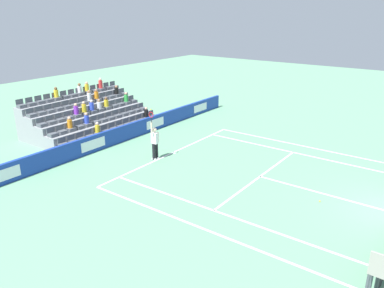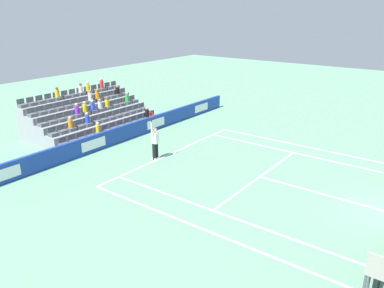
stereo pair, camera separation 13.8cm
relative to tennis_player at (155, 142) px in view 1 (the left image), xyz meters
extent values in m
cube|color=white|center=(-1.29, 0.16, -0.99)|extent=(10.97, 0.10, 0.01)
cube|color=white|center=(-1.29, 5.65, -0.99)|extent=(8.23, 0.10, 0.01)
cube|color=white|center=(-1.29, 8.85, -0.99)|extent=(0.10, 6.40, 0.01)
cube|color=white|center=(2.82, 6.10, -0.99)|extent=(0.10, 11.89, 0.01)
cube|color=white|center=(-5.41, 6.10, -0.99)|extent=(0.10, 11.89, 0.01)
cube|color=white|center=(4.19, 6.10, -0.99)|extent=(0.10, 11.89, 0.01)
cube|color=white|center=(-6.78, 6.10, -0.99)|extent=(0.10, 11.89, 0.01)
cube|color=white|center=(-1.29, 0.26, -0.99)|extent=(0.10, 0.20, 0.01)
cube|color=#193899|center=(-1.29, -3.56, -0.49)|extent=(21.02, 0.20, 0.99)
cube|color=white|center=(-9.17, -3.45, -0.49)|extent=(1.68, 0.01, 0.56)
cube|color=white|center=(-3.92, -3.45, -0.49)|extent=(1.68, 0.01, 0.56)
cube|color=white|center=(1.34, -3.45, -0.49)|extent=(1.68, 0.01, 0.56)
cube|color=white|center=(6.59, -3.45, -0.49)|extent=(1.68, 0.01, 0.56)
cylinder|color=black|center=(-0.13, 0.00, -0.54)|extent=(0.16, 0.16, 0.90)
cylinder|color=black|center=(0.11, 0.00, -0.54)|extent=(0.16, 0.16, 0.90)
cube|color=white|center=(-0.13, 0.00, -0.95)|extent=(0.12, 0.26, 0.08)
cube|color=white|center=(0.11, 0.00, -0.95)|extent=(0.12, 0.26, 0.08)
cube|color=white|center=(-0.01, 0.00, 0.21)|extent=(0.22, 0.36, 0.60)
sphere|color=beige|center=(-0.01, 0.00, 0.67)|extent=(0.24, 0.24, 0.24)
cylinder|color=beige|center=(0.21, 0.00, 0.82)|extent=(0.09, 0.09, 0.62)
cylinder|color=beige|center=(-0.23, 0.05, 0.23)|extent=(0.09, 0.09, 0.56)
cylinder|color=black|center=(0.21, 0.00, 1.27)|extent=(0.04, 0.04, 0.28)
torus|color=red|center=(0.21, 0.00, 1.55)|extent=(0.03, 0.31, 0.31)
sphere|color=#D1E533|center=(0.21, 0.00, 1.83)|extent=(0.07, 0.07, 0.07)
cylinder|color=#474C54|center=(5.09, 11.96, -0.14)|extent=(0.07, 0.07, 1.71)
cube|color=#474C54|center=(5.39, 11.94, 0.94)|extent=(0.56, 0.05, 0.04)
cube|color=gray|center=(-1.29, -4.64, -0.78)|extent=(8.06, 0.95, 0.42)
cube|color=#545960|center=(-5.01, -4.64, -0.47)|extent=(0.48, 0.44, 0.20)
cube|color=#545960|center=(-5.01, -4.84, -0.22)|extent=(0.48, 0.04, 0.30)
cube|color=#545960|center=(-4.39, -4.64, -0.47)|extent=(0.48, 0.44, 0.20)
cube|color=#545960|center=(-4.39, -4.84, -0.22)|extent=(0.48, 0.04, 0.30)
cube|color=#545960|center=(-3.77, -4.64, -0.47)|extent=(0.48, 0.44, 0.20)
cube|color=#545960|center=(-3.77, -4.84, -0.22)|extent=(0.48, 0.04, 0.30)
cube|color=#545960|center=(-3.15, -4.64, -0.47)|extent=(0.48, 0.44, 0.20)
cube|color=#545960|center=(-3.15, -4.84, -0.22)|extent=(0.48, 0.04, 0.30)
cube|color=#545960|center=(-2.53, -4.64, -0.47)|extent=(0.48, 0.44, 0.20)
cube|color=#545960|center=(-2.53, -4.84, -0.22)|extent=(0.48, 0.04, 0.30)
cube|color=#545960|center=(-1.91, -4.64, -0.47)|extent=(0.48, 0.44, 0.20)
cube|color=#545960|center=(-1.91, -4.84, -0.22)|extent=(0.48, 0.04, 0.30)
cube|color=#545960|center=(-1.29, -4.64, -0.47)|extent=(0.48, 0.44, 0.20)
cube|color=#545960|center=(-1.29, -4.84, -0.22)|extent=(0.48, 0.04, 0.30)
cube|color=#545960|center=(-0.67, -4.64, -0.47)|extent=(0.48, 0.44, 0.20)
cube|color=#545960|center=(-0.67, -4.84, -0.22)|extent=(0.48, 0.04, 0.30)
cube|color=#545960|center=(-0.05, -4.64, -0.47)|extent=(0.48, 0.44, 0.20)
cube|color=#545960|center=(-0.05, -4.84, -0.22)|extent=(0.48, 0.04, 0.30)
cube|color=#545960|center=(0.57, -4.64, -0.47)|extent=(0.48, 0.44, 0.20)
cube|color=#545960|center=(0.57, -4.84, -0.22)|extent=(0.48, 0.04, 0.30)
cube|color=#545960|center=(1.19, -4.64, -0.47)|extent=(0.48, 0.44, 0.20)
cube|color=#545960|center=(1.19, -4.84, -0.22)|extent=(0.48, 0.04, 0.30)
cube|color=#545960|center=(1.81, -4.64, -0.47)|extent=(0.48, 0.44, 0.20)
cube|color=#545960|center=(1.81, -4.84, -0.22)|extent=(0.48, 0.04, 0.30)
cube|color=#545960|center=(2.43, -4.64, -0.47)|extent=(0.48, 0.44, 0.20)
cube|color=#545960|center=(2.43, -4.84, -0.22)|extent=(0.48, 0.04, 0.30)
cube|color=gray|center=(-1.29, -5.59, -0.57)|extent=(8.06, 0.95, 0.84)
cube|color=#545960|center=(-5.01, -5.59, -0.05)|extent=(0.48, 0.44, 0.20)
cube|color=#545960|center=(-5.01, -5.79, 0.20)|extent=(0.48, 0.04, 0.30)
cube|color=#545960|center=(-4.39, -5.59, -0.05)|extent=(0.48, 0.44, 0.20)
cube|color=#545960|center=(-4.39, -5.79, 0.20)|extent=(0.48, 0.04, 0.30)
cube|color=#545960|center=(-3.77, -5.59, -0.05)|extent=(0.48, 0.44, 0.20)
cube|color=#545960|center=(-3.77, -5.79, 0.20)|extent=(0.48, 0.04, 0.30)
cube|color=#545960|center=(-3.15, -5.59, -0.05)|extent=(0.48, 0.44, 0.20)
cube|color=#545960|center=(-3.15, -5.79, 0.20)|extent=(0.48, 0.04, 0.30)
cube|color=#545960|center=(-2.53, -5.59, -0.05)|extent=(0.48, 0.44, 0.20)
cube|color=#545960|center=(-2.53, -5.79, 0.20)|extent=(0.48, 0.04, 0.30)
cube|color=#545960|center=(-1.91, -5.59, -0.05)|extent=(0.48, 0.44, 0.20)
cube|color=#545960|center=(-1.91, -5.79, 0.20)|extent=(0.48, 0.04, 0.30)
cube|color=#545960|center=(-1.29, -5.59, -0.05)|extent=(0.48, 0.44, 0.20)
cube|color=#545960|center=(-1.29, -5.79, 0.20)|extent=(0.48, 0.04, 0.30)
cube|color=#545960|center=(-0.67, -5.59, -0.05)|extent=(0.48, 0.44, 0.20)
cube|color=#545960|center=(-0.67, -5.79, 0.20)|extent=(0.48, 0.04, 0.30)
cube|color=#545960|center=(-0.05, -5.59, -0.05)|extent=(0.48, 0.44, 0.20)
cube|color=#545960|center=(-0.05, -5.79, 0.20)|extent=(0.48, 0.04, 0.30)
cube|color=#545960|center=(0.57, -5.59, -0.05)|extent=(0.48, 0.44, 0.20)
cube|color=#545960|center=(0.57, -5.79, 0.20)|extent=(0.48, 0.04, 0.30)
cube|color=#545960|center=(1.19, -5.59, -0.05)|extent=(0.48, 0.44, 0.20)
cube|color=#545960|center=(1.19, -5.79, 0.20)|extent=(0.48, 0.04, 0.30)
cube|color=#545960|center=(1.81, -5.59, -0.05)|extent=(0.48, 0.44, 0.20)
cube|color=#545960|center=(1.81, -5.79, 0.20)|extent=(0.48, 0.04, 0.30)
cube|color=#545960|center=(2.43, -5.59, -0.05)|extent=(0.48, 0.44, 0.20)
cube|color=#545960|center=(2.43, -5.79, 0.20)|extent=(0.48, 0.04, 0.30)
cube|color=gray|center=(-1.29, -6.54, -0.36)|extent=(8.06, 0.95, 1.26)
cube|color=#545960|center=(-5.01, -6.54, 0.37)|extent=(0.48, 0.44, 0.20)
cube|color=#545960|center=(-5.01, -6.74, 0.62)|extent=(0.48, 0.04, 0.30)
cube|color=#545960|center=(-4.39, -6.54, 0.37)|extent=(0.48, 0.44, 0.20)
cube|color=#545960|center=(-4.39, -6.74, 0.62)|extent=(0.48, 0.04, 0.30)
cube|color=#545960|center=(-3.77, -6.54, 0.37)|extent=(0.48, 0.44, 0.20)
cube|color=#545960|center=(-3.77, -6.74, 0.62)|extent=(0.48, 0.04, 0.30)
cube|color=#545960|center=(-3.15, -6.54, 0.37)|extent=(0.48, 0.44, 0.20)
cube|color=#545960|center=(-3.15, -6.74, 0.62)|extent=(0.48, 0.04, 0.30)
cube|color=#545960|center=(-2.53, -6.54, 0.37)|extent=(0.48, 0.44, 0.20)
cube|color=#545960|center=(-2.53, -6.74, 0.62)|extent=(0.48, 0.04, 0.30)
cube|color=#545960|center=(-1.91, -6.54, 0.37)|extent=(0.48, 0.44, 0.20)
cube|color=#545960|center=(-1.91, -6.74, 0.62)|extent=(0.48, 0.04, 0.30)
cube|color=#545960|center=(-1.29, -6.54, 0.37)|extent=(0.48, 0.44, 0.20)
cube|color=#545960|center=(-1.29, -6.74, 0.62)|extent=(0.48, 0.04, 0.30)
cube|color=#545960|center=(-0.67, -6.54, 0.37)|extent=(0.48, 0.44, 0.20)
cube|color=#545960|center=(-0.67, -6.74, 0.62)|extent=(0.48, 0.04, 0.30)
cube|color=#545960|center=(-0.05, -6.54, 0.37)|extent=(0.48, 0.44, 0.20)
cube|color=#545960|center=(-0.05, -6.74, 0.62)|extent=(0.48, 0.04, 0.30)
cube|color=#545960|center=(0.57, -6.54, 0.37)|extent=(0.48, 0.44, 0.20)
cube|color=#545960|center=(0.57, -6.74, 0.62)|extent=(0.48, 0.04, 0.30)
cube|color=#545960|center=(1.19, -6.54, 0.37)|extent=(0.48, 0.44, 0.20)
cube|color=#545960|center=(1.19, -6.74, 0.62)|extent=(0.48, 0.04, 0.30)
cube|color=#545960|center=(1.81, -6.54, 0.37)|extent=(0.48, 0.44, 0.20)
cube|color=#545960|center=(1.81, -6.74, 0.62)|extent=(0.48, 0.04, 0.30)
cube|color=#545960|center=(2.43, -6.54, 0.37)|extent=(0.48, 0.44, 0.20)
cube|color=#545960|center=(2.43, -6.74, 0.62)|extent=(0.48, 0.04, 0.30)
cube|color=gray|center=(-1.29, -7.49, -0.15)|extent=(8.06, 0.95, 1.68)
cube|color=#545960|center=(-5.01, -7.49, 0.79)|extent=(0.48, 0.44, 0.20)
cube|color=#545960|center=(-5.01, -7.69, 1.04)|extent=(0.48, 0.04, 0.30)
cube|color=#545960|center=(-4.39, -7.49, 0.79)|extent=(0.48, 0.44, 0.20)
cube|color=#545960|center=(-4.39, -7.69, 1.04)|extent=(0.48, 0.04, 0.30)
cube|color=#545960|center=(-3.77, -7.49, 0.79)|extent=(0.48, 0.44, 0.20)
cube|color=#545960|center=(-3.77, -7.69, 1.04)|extent=(0.48, 0.04, 0.30)
cube|color=#545960|center=(-3.15, -7.49, 0.79)|extent=(0.48, 0.44, 0.20)
cube|color=#545960|center=(-3.15, -7.69, 1.04)|extent=(0.48, 0.04, 0.30)
cube|color=#545960|center=(-2.53, -7.49, 0.79)|extent=(0.48, 0.44, 0.20)
cube|color=#545960|center=(-2.53, -7.69, 1.04)|extent=(0.48, 0.04, 0.30)
cube|color=#545960|center=(-1.91, -7.49, 0.79)|extent=(0.48, 0.44, 0.20)
cube|color=#545960|center=(-1.91, -7.69, 1.04)|extent=(0.48, 0.04, 0.30)
cube|color=#545960|center=(-1.29, -7.49, 0.79)|extent=(0.48, 0.44, 0.20)
cube|color=#545960|center=(-1.29, -7.69, 1.04)|extent=(0.48, 0.04, 0.30)
cube|color=#545960|center=(-0.67, -7.49, 0.79)|extent=(0.48, 0.44, 0.20)
cube|color=#545960|center=(-0.67, -7.69, 1.04)|extent=(0.48, 0.04, 0.30)
cube|color=#545960|center=(-0.05, -7.49, 0.79)|extent=(0.48, 0.44, 0.20)
cube|color=#545960|center=(-0.05, -7.69, 1.04)|extent=(0.48, 0.04, 0.30)
cube|color=#545960|center=(0.57, -7.49, 0.79)|extent=(0.48, 0.44, 0.20)
cube|color=#545960|center=(0.57, -7.69, 1.04)|extent=(0.48, 0.04, 0.30)
cube|color=#545960|center=(1.19, -7.49, 0.79)|extent=(0.48, 0.44, 0.20)
cube|color=#545960|center=(1.19, -7.69, 1.04)|extent=(0.48, 0.04, 0.30)
cube|color=#545960|center=(1.81, -7.49, 0.79)|extent=(0.48, 0.44, 0.20)
cube|color=#545960|center=(1.81, -7.69, 1.04)|extent=(0.48, 0.04, 0.30)
cube|color=#545960|center=(2.43, -7.49, 0.79)|extent=(0.48, 0.44, 0.20)
cube|color=#545960|center=(2.43, -7.69, 1.04)|extent=(0.48, 0.04, 0.30)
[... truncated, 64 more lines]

